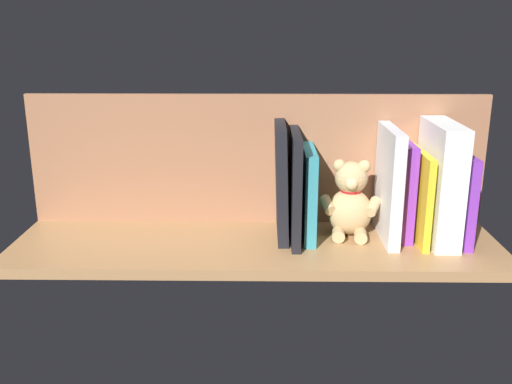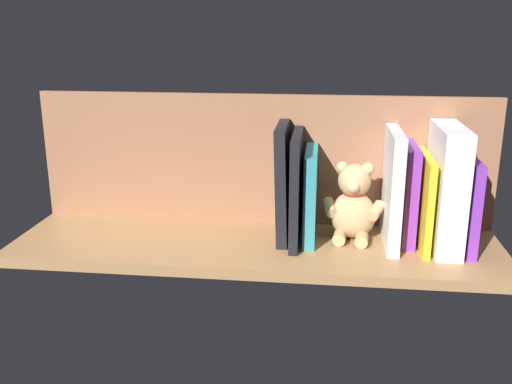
% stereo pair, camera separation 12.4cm
% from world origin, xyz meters
% --- Properties ---
extents(ground_plane, '(1.07, 0.31, 0.02)m').
position_xyz_m(ground_plane, '(0.00, 0.00, -0.01)').
color(ground_plane, '#A87A4C').
extents(shelf_back_panel, '(1.07, 0.02, 0.31)m').
position_xyz_m(shelf_back_panel, '(0.00, -0.13, 0.15)').
color(shelf_back_panel, '#986444').
rests_on(shelf_back_panel, ground_plane).
extents(book_0, '(0.02, 0.19, 0.20)m').
position_xyz_m(book_0, '(-0.45, -0.03, 0.10)').
color(book_0, purple).
rests_on(book_0, ground_plane).
extents(dictionary_thick_white, '(0.06, 0.20, 0.26)m').
position_xyz_m(dictionary_thick_white, '(-0.40, -0.02, 0.13)').
color(dictionary_thick_white, white).
rests_on(dictionary_thick_white, ground_plane).
extents(book_1, '(0.02, 0.19, 0.20)m').
position_xyz_m(book_1, '(-0.36, -0.03, 0.10)').
color(book_1, yellow).
rests_on(book_1, ground_plane).
extents(book_2, '(0.03, 0.15, 0.21)m').
position_xyz_m(book_2, '(-0.33, -0.05, 0.11)').
color(book_2, purple).
rests_on(book_2, ground_plane).
extents(book_3, '(0.03, 0.19, 0.25)m').
position_xyz_m(book_3, '(-0.29, -0.03, 0.12)').
color(book_3, silver).
rests_on(book_3, ground_plane).
extents(teddy_bear, '(0.14, 0.12, 0.17)m').
position_xyz_m(teddy_bear, '(-0.21, -0.05, 0.08)').
color(teddy_bear, tan).
rests_on(teddy_bear, ground_plane).
extents(book_4, '(0.03, 0.17, 0.20)m').
position_xyz_m(book_4, '(-0.12, -0.04, 0.10)').
color(book_4, teal).
rests_on(book_4, ground_plane).
extents(book_5, '(0.02, 0.20, 0.24)m').
position_xyz_m(book_5, '(-0.09, -0.02, 0.12)').
color(book_5, black).
rests_on(book_5, ground_plane).
extents(book_6, '(0.03, 0.17, 0.25)m').
position_xyz_m(book_6, '(-0.06, -0.04, 0.13)').
color(book_6, black).
rests_on(book_6, ground_plane).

